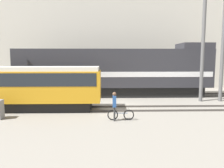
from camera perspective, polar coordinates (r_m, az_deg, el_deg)
name	(u,v)px	position (r m, az deg, el deg)	size (l,w,h in m)	color
ground_plane	(107,106)	(17.58, -1.28, -5.75)	(120.00, 120.00, 0.00)	gray
track_near	(107,109)	(16.34, -1.26, -6.44)	(60.00, 1.50, 0.14)	#47423D
track_far	(107,95)	(22.28, -1.34, -2.95)	(60.00, 1.51, 0.14)	#47423D
building_backdrop	(107,29)	(30.69, -1.44, 14.23)	(46.25, 6.00, 15.71)	beige
freight_locomotive	(115,72)	(22.03, 0.82, 3.23)	(19.20, 3.04, 5.30)	black
streetcar	(20,85)	(17.23, -22.94, -0.35)	(11.74, 2.54, 3.19)	black
bicycle	(121,115)	(13.52, 2.31, -8.05)	(1.64, 0.44, 0.72)	black
person	(114,103)	(13.20, 0.63, -5.07)	(0.23, 0.37, 1.77)	#333333
utility_pole_center	(203,44)	(20.77, 22.67, 9.50)	(0.31, 0.31, 9.99)	#595959
utility_pole_right	(223,46)	(21.53, 26.99, 8.75)	(0.30, 0.30, 9.68)	#595959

